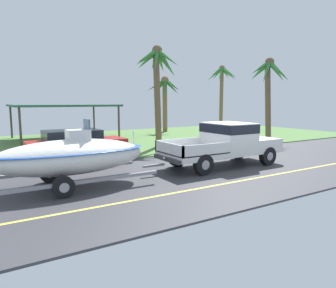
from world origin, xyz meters
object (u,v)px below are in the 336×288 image
pickup_truck_towing (228,142)px  carport_awning (63,106)px  palm_tree_near_right (269,80)px  parked_sedan_near (76,144)px  palm_tree_far_left (165,92)px  palm_tree_mid (157,69)px  boat_on_trailer (71,157)px  palm_tree_near_left (222,80)px

pickup_truck_towing → carport_awning: carport_awning is taller
carport_awning → palm_tree_near_right: bearing=-36.2°
parked_sedan_near → palm_tree_far_left: palm_tree_far_left is taller
carport_awning → palm_tree_mid: size_ratio=1.13×
parked_sedan_near → palm_tree_mid: size_ratio=0.78×
boat_on_trailer → parked_sedan_near: size_ratio=1.33×
boat_on_trailer → carport_awning: (2.90, 13.14, 1.43)m
palm_tree_near_right → palm_tree_mid: (-7.62, 1.84, 0.43)m
carport_awning → palm_tree_near_right: (11.65, -8.53, 1.79)m
carport_awning → palm_tree_near_left: bearing=0.6°
boat_on_trailer → palm_tree_near_left: size_ratio=1.00×
carport_awning → palm_tree_near_left: palm_tree_near_left is taller
boat_on_trailer → palm_tree_near_left: (18.03, 13.29, 3.79)m
palm_tree_near_left → palm_tree_far_left: 6.08m
palm_tree_far_left → parked_sedan_near: bearing=-140.3°
carport_awning → palm_tree_far_left: 9.35m
parked_sedan_near → palm_tree_mid: bearing=11.3°
palm_tree_near_left → palm_tree_mid: 13.04m
palm_tree_near_left → palm_tree_far_left: (-5.90, 0.82, -1.22)m
boat_on_trailer → palm_tree_far_left: bearing=49.3°
pickup_truck_towing → palm_tree_far_left: (5.36, 14.11, 2.54)m
parked_sedan_near → palm_tree_near_left: 18.65m
boat_on_trailer → palm_tree_mid: 10.14m
palm_tree_near_left → palm_tree_far_left: size_ratio=1.24×
pickup_truck_towing → carport_awning: (-3.87, 13.14, 1.41)m
pickup_truck_towing → parked_sedan_near: (-5.11, 5.39, -0.36)m
palm_tree_near_left → palm_tree_mid: bearing=-148.4°
pickup_truck_towing → palm_tree_mid: palm_tree_mid is taller
palm_tree_near_right → carport_awning: bearing=143.8°
palm_tree_far_left → palm_tree_near_left: bearing=-7.9°
palm_tree_near_left → carport_awning: bearing=-179.4°
palm_tree_near_left → palm_tree_mid: palm_tree_near_left is taller
pickup_truck_towing → palm_tree_near_left: 17.82m
pickup_truck_towing → parked_sedan_near: 7.44m
boat_on_trailer → carport_awning: bearing=77.6°
palm_tree_near_right → palm_tree_mid: palm_tree_mid is taller
pickup_truck_towing → boat_on_trailer: (-6.77, -0.00, -0.02)m
carport_awning → palm_tree_mid: palm_tree_mid is taller
palm_tree_near_left → palm_tree_mid: size_ratio=1.03×
pickup_truck_towing → palm_tree_near_right: bearing=30.6°
palm_tree_far_left → carport_awning: bearing=-174.0°
pickup_truck_towing → palm_tree_near_right: (7.78, 4.61, 3.20)m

